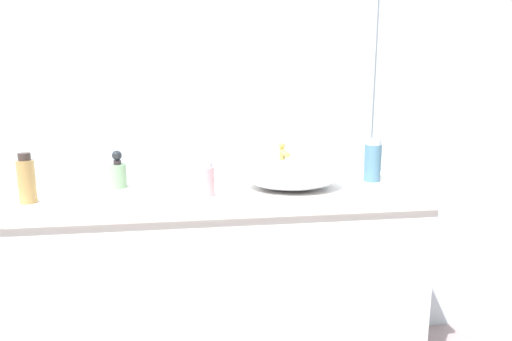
% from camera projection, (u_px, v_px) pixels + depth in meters
% --- Properties ---
extents(bathroom_wall_rear, '(6.00, 0.06, 2.60)m').
position_uv_depth(bathroom_wall_rear, '(198.00, 88.00, 1.99)').
color(bathroom_wall_rear, silver).
rests_on(bathroom_wall_rear, ground).
extents(vanity_counter, '(1.67, 0.58, 0.89)m').
position_uv_depth(vanity_counter, '(220.00, 290.00, 1.85)').
color(vanity_counter, white).
rests_on(vanity_counter, ground).
extents(wall_mirror_panel, '(1.54, 0.01, 1.01)m').
position_uv_depth(wall_mirror_panel, '(213.00, 66.00, 1.95)').
color(wall_mirror_panel, '#B2BCC6').
rests_on(wall_mirror_panel, vanity_counter).
extents(sink_basin, '(0.40, 0.33, 0.11)m').
position_uv_depth(sink_basin, '(292.00, 175.00, 1.78)').
color(sink_basin, silver).
rests_on(sink_basin, vanity_counter).
extents(faucet, '(0.03, 0.14, 0.16)m').
position_uv_depth(faucet, '(283.00, 158.00, 1.95)').
color(faucet, gold).
rests_on(faucet, vanity_counter).
extents(soap_dispenser, '(0.07, 0.07, 0.16)m').
position_uv_depth(soap_dispenser, '(118.00, 173.00, 1.79)').
color(soap_dispenser, '#7BA57B').
rests_on(soap_dispenser, vanity_counter).
extents(lotion_bottle, '(0.07, 0.07, 0.19)m').
position_uv_depth(lotion_bottle, '(373.00, 161.00, 1.91)').
color(lotion_bottle, teal).
rests_on(lotion_bottle, vanity_counter).
extents(perfume_bottle, '(0.07, 0.07, 0.14)m').
position_uv_depth(perfume_bottle, '(205.00, 179.00, 1.66)').
color(perfume_bottle, '#D19EA7').
rests_on(perfume_bottle, vanity_counter).
extents(spray_can, '(0.06, 0.06, 0.18)m').
position_uv_depth(spray_can, '(27.00, 180.00, 1.55)').
color(spray_can, '#AD884C').
rests_on(spray_can, vanity_counter).
extents(candle_jar, '(0.05, 0.05, 0.04)m').
position_uv_depth(candle_jar, '(159.00, 185.00, 1.77)').
color(candle_jar, silver).
rests_on(candle_jar, vanity_counter).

